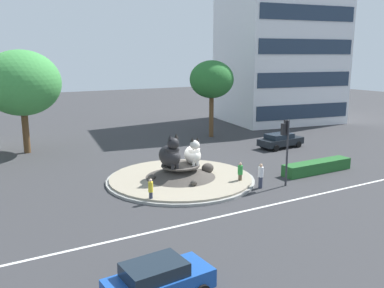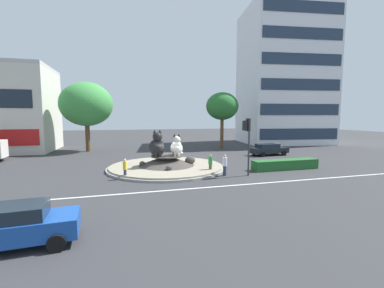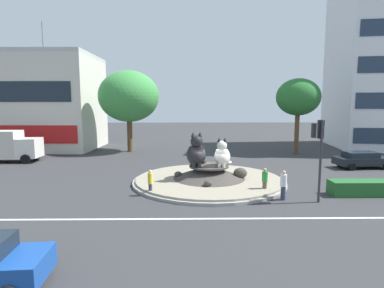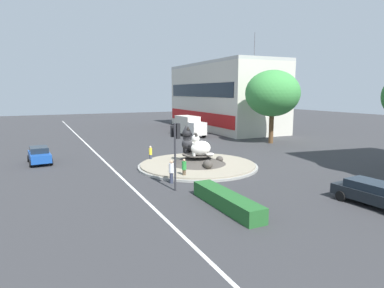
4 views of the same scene
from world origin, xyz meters
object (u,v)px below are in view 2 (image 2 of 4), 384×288
(cat_statue_black, at_px, (157,146))
(broadleaf_tree_behind_island, at_px, (222,106))
(pedestrian_yellow_shirt, at_px, (125,168))
(sedan_on_far_lane, at_px, (17,225))
(cat_statue_white, at_px, (177,147))
(pedestrian_white_shirt, at_px, (225,165))
(traffic_light_mast, at_px, (248,134))
(pedestrian_green_shirt, at_px, (210,163))
(hatchback_near_shophouse, at_px, (269,149))
(office_tower, at_px, (284,78))
(second_tree_near_tower, at_px, (86,104))

(cat_statue_black, height_order, broadleaf_tree_behind_island, broadleaf_tree_behind_island)
(pedestrian_yellow_shirt, height_order, sedan_on_far_lane, pedestrian_yellow_shirt)
(cat_statue_white, height_order, pedestrian_white_shirt, cat_statue_white)
(broadleaf_tree_behind_island, height_order, sedan_on_far_lane, broadleaf_tree_behind_island)
(cat_statue_white, relative_size, traffic_light_mast, 0.44)
(broadleaf_tree_behind_island, relative_size, pedestrian_green_shirt, 5.31)
(pedestrian_green_shirt, bearing_deg, pedestrian_yellow_shirt, -75.39)
(broadleaf_tree_behind_island, distance_m, pedestrian_white_shirt, 19.51)
(cat_statue_black, height_order, pedestrian_white_shirt, cat_statue_black)
(sedan_on_far_lane, distance_m, hatchback_near_shophouse, 28.14)
(cat_statue_black, relative_size, traffic_light_mast, 0.55)
(pedestrian_white_shirt, height_order, pedestrian_yellow_shirt, pedestrian_white_shirt)
(traffic_light_mast, height_order, office_tower, office_tower)
(cat_statue_black, bearing_deg, office_tower, 124.33)
(office_tower, distance_m, broadleaf_tree_behind_island, 16.62)
(hatchback_near_shophouse, bearing_deg, pedestrian_white_shirt, -141.50)
(pedestrian_white_shirt, relative_size, sedan_on_far_lane, 0.42)
(cat_statue_black, bearing_deg, pedestrian_yellow_shirt, -45.21)
(cat_statue_black, bearing_deg, pedestrian_green_shirt, 56.37)
(pedestrian_white_shirt, height_order, hatchback_near_shophouse, pedestrian_white_shirt)
(cat_statue_white, height_order, sedan_on_far_lane, cat_statue_white)
(traffic_light_mast, height_order, sedan_on_far_lane, traffic_light_mast)
(cat_statue_white, xyz_separation_m, hatchback_near_shophouse, (12.96, 5.15, -1.21))
(cat_statue_white, height_order, broadleaf_tree_behind_island, broadleaf_tree_behind_island)
(pedestrian_white_shirt, xyz_separation_m, sedan_on_far_lane, (-11.91, -8.76, -0.09))
(cat_statue_white, height_order, pedestrian_yellow_shirt, cat_statue_white)
(broadleaf_tree_behind_island, distance_m, second_tree_near_tower, 19.50)
(pedestrian_white_shirt, bearing_deg, pedestrian_green_shirt, 111.12)
(second_tree_near_tower, relative_size, sedan_on_far_lane, 2.30)
(cat_statue_black, xyz_separation_m, broadleaf_tree_behind_island, (11.86, 13.37, 4.27))
(broadleaf_tree_behind_island, bearing_deg, pedestrian_white_shirt, -111.57)
(traffic_light_mast, distance_m, pedestrian_white_shirt, 3.13)
(traffic_light_mast, relative_size, office_tower, 0.19)
(broadleaf_tree_behind_island, xyz_separation_m, pedestrian_yellow_shirt, (-14.76, -16.41, -5.56))
(pedestrian_white_shirt, xyz_separation_m, pedestrian_yellow_shirt, (-7.88, 1.00, -0.07))
(broadleaf_tree_behind_island, bearing_deg, hatchback_near_shophouse, -70.52)
(second_tree_near_tower, xyz_separation_m, sedan_on_far_lane, (0.61, -28.11, -5.73))
(cat_statue_black, height_order, pedestrian_yellow_shirt, cat_statue_black)
(cat_statue_black, relative_size, pedestrian_yellow_shirt, 1.61)
(hatchback_near_shophouse, bearing_deg, second_tree_near_tower, 150.99)
(sedan_on_far_lane, bearing_deg, office_tower, 39.92)
(traffic_light_mast, height_order, hatchback_near_shophouse, traffic_light_mast)
(traffic_light_mast, xyz_separation_m, broadleaf_tree_behind_island, (5.07, 17.78, 2.97))
(cat_statue_white, relative_size, second_tree_near_tower, 0.21)
(cat_statue_black, relative_size, broadleaf_tree_behind_island, 0.30)
(cat_statue_black, relative_size, pedestrian_white_shirt, 1.47)
(pedestrian_yellow_shirt, bearing_deg, cat_statue_black, 133.94)
(office_tower, relative_size, pedestrian_green_shirt, 15.08)
(cat_statue_black, xyz_separation_m, traffic_light_mast, (6.78, -4.41, 1.30))
(pedestrian_green_shirt, bearing_deg, second_tree_near_tower, -135.20)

